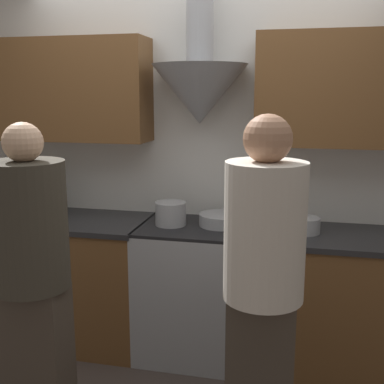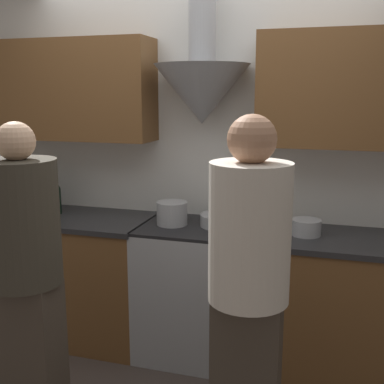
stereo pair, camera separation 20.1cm
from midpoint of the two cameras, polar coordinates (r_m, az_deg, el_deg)
ground_plane at (r=3.27m, az=0.51°, el=-21.39°), size 12.00×12.00×0.00m
wall_back at (r=3.36m, az=3.20°, el=6.54°), size 8.40×0.63×2.60m
counter_left at (r=3.73m, az=-13.65°, el=-9.47°), size 1.37×0.62×0.92m
counter_right at (r=3.28m, az=19.69°, el=-12.89°), size 1.26×0.62×0.92m
stove_range at (r=3.35m, az=2.26°, el=-11.53°), size 0.74×0.60×0.92m
wine_bottle_1 at (r=3.86m, az=-20.17°, el=0.06°), size 0.07×0.07×0.35m
wine_bottle_2 at (r=3.81m, az=-18.98°, el=-0.21°), size 0.07×0.07×0.33m
wine_bottle_3 at (r=3.75m, az=-17.98°, el=-0.05°), size 0.07×0.07×0.35m
wine_bottle_4 at (r=3.70m, az=-16.60°, el=-0.18°), size 0.07×0.07×0.34m
wine_bottle_5 at (r=3.66m, az=-15.59°, el=-0.37°), size 0.07×0.07×0.33m
wine_bottle_6 at (r=3.61m, az=-14.33°, el=-0.55°), size 0.08×0.08×0.33m
stock_pot at (r=3.22m, az=-0.59°, el=-2.54°), size 0.21×0.21×0.16m
mixing_bowl at (r=3.21m, az=5.45°, el=-3.35°), size 0.30×0.30×0.08m
orange_fruit at (r=3.19m, az=13.06°, el=-3.66°), size 0.08×0.08×0.08m
saucepan at (r=3.10m, az=15.21°, el=-4.07°), size 0.19×0.19×0.10m
person_foreground_left at (r=2.50m, az=-16.98°, el=-9.30°), size 0.37×0.37×1.65m
person_foreground_right at (r=2.18m, az=9.38°, el=-11.33°), size 0.35×0.35×1.70m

